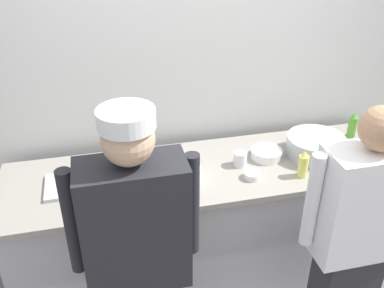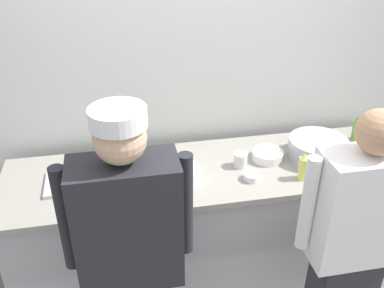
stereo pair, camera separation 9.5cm
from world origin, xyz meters
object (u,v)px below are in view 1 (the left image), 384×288
Objects in this scene: squeeze_bottle_secondary at (117,155)px; squeeze_bottle_primary at (303,164)px; plate_stack_rear at (266,154)px; chefs_knife at (163,181)px; plate_stack_front at (184,174)px; ramekin_green_sauce at (252,175)px; mixing_bowl_steel at (315,146)px; squeeze_bottle_spare at (353,125)px; chef_center at (354,239)px; sheet_tray at (80,184)px; ramekin_orange_sauce at (142,192)px; deli_cup at (240,159)px; chef_near_left at (138,261)px.

squeeze_bottle_primary is at bearing -18.34° from squeeze_bottle_secondary.
plate_stack_rear reaches higher than chefs_knife.
chefs_knife is at bearing 170.64° from squeeze_bottle_primary.
plate_stack_front is 0.75m from squeeze_bottle_primary.
mixing_bowl_steel is at bearing 18.52° from ramekin_green_sauce.
ramekin_green_sauce is at bearing -9.58° from chefs_knife.
chefs_knife is at bearing -170.05° from squeeze_bottle_spare.
chefs_knife is at bearing 141.79° from chef_center.
sheet_tray is at bearing -179.88° from mixing_bowl_steel.
ramekin_green_sauce is (-0.18, -0.21, -0.01)m from plate_stack_rear.
plate_stack_rear reaches higher than ramekin_orange_sauce.
chefs_knife is (-0.73, -0.12, -0.02)m from plate_stack_rear.
deli_cup reaches higher than chefs_knife.
squeeze_bottle_spare is (1.71, 0.03, 0.00)m from squeeze_bottle_secondary.
plate_stack_front is at bearing 18.96° from ramekin_orange_sauce.
chef_center reaches higher than squeeze_bottle_primary.
squeeze_bottle_spare is at bearing 11.34° from deli_cup.
squeeze_bottle_spare is 1.48m from chefs_knife.
chefs_knife is (-1.45, -0.25, -0.09)m from squeeze_bottle_spare.
ramekin_orange_sauce is (-1.22, -0.20, -0.04)m from mixing_bowl_steel.
chef_near_left is 18.77× the size of ramekin_orange_sauce.
deli_cup is at bearing -178.86° from mixing_bowl_steel.
sheet_tray is at bearing 150.73° from chef_center.
squeeze_bottle_secondary reaches higher than squeeze_bottle_primary.
mixing_bowl_steel is 0.54m from deli_cup.
chef_near_left is 1.22m from squeeze_bottle_primary.
mixing_bowl_steel is at bearing 1.14° from deli_cup.
chef_center is 0.58m from squeeze_bottle_primary.
chef_center is 1.61m from sheet_tray.
plate_stack_rear is 1.16× the size of squeeze_bottle_primary.
squeeze_bottle_spare is (1.32, 0.28, 0.04)m from plate_stack_front.
chefs_knife is at bearing -172.53° from deli_cup.
deli_cup is at bearing 7.47° from chefs_knife.
chef_near_left is at bearing -141.06° from plate_stack_rear.
squeeze_bottle_spare reaches higher than plate_stack_rear.
chef_center reaches higher than deli_cup.
ramekin_orange_sauce is 0.70m from ramekin_green_sauce.
squeeze_bottle_secondary reaches higher than plate_stack_front.
chef_near_left is 9.08× the size of squeeze_bottle_spare.
squeeze_bottle_primary is at bearing -9.37° from plate_stack_front.
squeeze_bottle_secondary is at bearing 31.98° from sheet_tray.
plate_stack_rear is 1.11× the size of squeeze_bottle_secondary.
sheet_tray is (-0.63, 0.10, -0.04)m from plate_stack_front.
ramekin_orange_sauce is (0.11, -0.35, -0.07)m from squeeze_bottle_secondary.
plate_stack_front is 0.43m from ramekin_green_sauce.
mixing_bowl_steel is 2.08× the size of squeeze_bottle_secondary.
squeeze_bottle_primary is 1.97× the size of ramekin_orange_sauce.
chef_center is 1.50m from squeeze_bottle_secondary.
squeeze_bottle_primary is 0.40m from deli_cup.
chefs_knife is (0.15, 0.12, -0.02)m from ramekin_orange_sauce.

